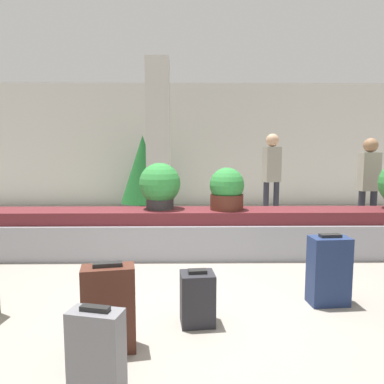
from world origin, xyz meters
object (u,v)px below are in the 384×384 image
decorated_tree (143,169)px  suitcase_0 (109,309)px  potted_plant_1 (227,190)px  suitcase_4 (197,298)px  traveler_1 (272,170)px  suitcase_6 (97,355)px  traveler_0 (369,179)px  pillar (158,144)px  potted_plant_2 (160,186)px  suitcase_1 (329,270)px

decorated_tree → suitcase_0: bearing=-85.7°
potted_plant_1 → suitcase_4: bearing=-102.6°
traveler_1 → suitcase_4: bearing=50.6°
suitcase_6 → traveler_0: 5.46m
pillar → traveler_1: (2.21, -0.01, -0.51)m
pillar → suitcase_6: bearing=-90.0°
potted_plant_1 → traveler_1: 2.31m
pillar → potted_plant_2: pillar is taller
traveler_0 → potted_plant_2: bearing=7.1°
potted_plant_1 → suitcase_1: bearing=-64.5°
traveler_0 → suitcase_4: bearing=39.1°
suitcase_0 → potted_plant_2: bearing=75.2°
suitcase_6 → traveler_1: traveler_1 is taller
suitcase_0 → suitcase_6: 0.55m
traveler_1 → suitcase_0: bearing=45.2°
suitcase_6 → decorated_tree: decorated_tree is taller
suitcase_1 → suitcase_6: (-1.93, -1.38, -0.05)m
pillar → traveler_1: size_ratio=1.78×
suitcase_0 → suitcase_4: 0.80m
suitcase_4 → decorated_tree: 6.21m
suitcase_6 → traveler_1: (2.20, 5.12, 0.80)m
traveler_0 → suitcase_1: bearing=51.0°
suitcase_0 → suitcase_1: 2.14m
suitcase_0 → traveler_0: 5.09m
suitcase_0 → potted_plant_1: 2.86m
suitcase_4 → decorated_tree: decorated_tree is taller
pillar → traveler_1: 2.26m
suitcase_4 → potted_plant_2: size_ratio=0.74×
potted_plant_1 → suitcase_0: bearing=-114.3°
traveler_1 → decorated_tree: (-2.73, 1.90, -0.09)m
suitcase_0 → suitcase_6: size_ratio=1.16×
traveler_0 → decorated_tree: bearing=-43.0°
pillar → traveler_0: size_ratio=1.90×
pillar → traveler_1: pillar is taller
traveler_1 → decorated_tree: 3.33m
suitcase_1 → decorated_tree: 6.19m
suitcase_1 → decorated_tree: decorated_tree is taller
suitcase_1 → suitcase_4: size_ratio=1.43×
suitcase_0 → potted_plant_2: (0.20, 2.63, 0.65)m
potted_plant_2 → suitcase_6: bearing=-92.9°
suitcase_0 → suitcase_4: (0.68, 0.42, -0.10)m
suitcase_0 → traveler_0: traveler_0 is taller
pillar → suitcase_0: bearing=-90.5°
suitcase_4 → traveler_1: bearing=63.6°
traveler_0 → potted_plant_1: bearing=14.0°
pillar → suitcase_1: 4.41m
suitcase_0 → traveler_1: bearing=53.4°
traveler_0 → traveler_1: (-1.39, 1.07, 0.08)m
potted_plant_2 → decorated_tree: 3.91m
potted_plant_1 → decorated_tree: 4.26m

